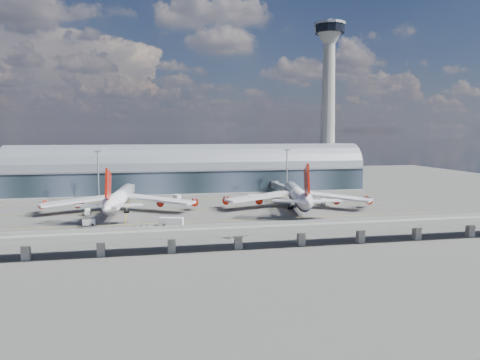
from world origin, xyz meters
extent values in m
plane|color=#474744|center=(0.00, 0.00, 0.00)|extent=(500.00, 500.00, 0.00)
cube|color=gold|center=(0.00, -10.00, 0.01)|extent=(200.00, 0.25, 0.01)
cube|color=gold|center=(0.00, 20.00, 0.01)|extent=(200.00, 0.25, 0.01)
cube|color=gold|center=(0.00, 50.00, 0.01)|extent=(200.00, 0.25, 0.01)
cube|color=gold|center=(-35.00, 30.00, 0.01)|extent=(0.25, 80.00, 0.01)
cube|color=gold|center=(35.00, 30.00, 0.01)|extent=(0.25, 80.00, 0.01)
cube|color=#1B272E|center=(0.00, 78.00, 7.00)|extent=(200.00, 28.00, 14.00)
cylinder|color=gray|center=(0.00, 78.00, 14.00)|extent=(200.00, 28.00, 28.00)
cube|color=gray|center=(0.00, 64.00, 14.00)|extent=(200.00, 1.00, 1.20)
cube|color=gray|center=(0.00, 78.00, 0.60)|extent=(200.00, 30.00, 1.20)
cube|color=gray|center=(85.00, 83.00, 4.00)|extent=(18.00, 18.00, 8.00)
cone|color=gray|center=(85.00, 83.00, 45.00)|extent=(10.00, 10.00, 90.00)
cone|color=gray|center=(85.00, 83.00, 92.00)|extent=(16.00, 16.00, 8.00)
cylinder|color=black|center=(85.00, 83.00, 97.00)|extent=(18.00, 18.00, 5.00)
cylinder|color=gray|center=(85.00, 83.00, 100.00)|extent=(19.00, 19.00, 1.50)
cylinder|color=gray|center=(85.00, 83.00, 101.50)|extent=(2.40, 2.40, 3.00)
cube|color=gray|center=(0.00, -55.00, 5.50)|extent=(220.00, 8.50, 1.20)
cube|color=gray|center=(0.00, -59.00, 6.60)|extent=(220.00, 0.40, 1.20)
cube|color=gray|center=(0.00, -51.00, 6.60)|extent=(220.00, 0.40, 1.20)
cube|color=gray|center=(0.00, -56.50, 6.15)|extent=(220.00, 0.12, 0.12)
cube|color=gray|center=(0.00, -53.50, 6.15)|extent=(220.00, 0.12, 0.12)
cube|color=gray|center=(-60.00, -55.00, 2.50)|extent=(2.20, 2.20, 5.00)
cube|color=gray|center=(-40.00, -55.00, 2.50)|extent=(2.20, 2.20, 5.00)
cube|color=gray|center=(-20.00, -55.00, 2.50)|extent=(2.20, 2.20, 5.00)
cube|color=gray|center=(0.00, -55.00, 2.50)|extent=(2.20, 2.20, 5.00)
cube|color=gray|center=(20.00, -55.00, 2.50)|extent=(2.20, 2.20, 5.00)
cube|color=gray|center=(40.00, -55.00, 2.50)|extent=(2.20, 2.20, 5.00)
cube|color=gray|center=(60.00, -55.00, 2.50)|extent=(2.20, 2.20, 5.00)
cube|color=gray|center=(80.00, -55.00, 2.50)|extent=(2.20, 2.20, 5.00)
cylinder|color=gray|center=(-50.00, 55.00, 12.50)|extent=(0.70, 0.70, 25.00)
cube|color=gray|center=(-50.00, 55.00, 25.20)|extent=(3.00, 0.40, 1.00)
cylinder|color=gray|center=(50.00, 55.00, 12.50)|extent=(0.70, 0.70, 25.00)
cube|color=gray|center=(50.00, 55.00, 25.20)|extent=(3.00, 0.40, 1.00)
cylinder|color=white|center=(-37.91, 20.33, 6.32)|extent=(11.79, 54.43, 6.52)
cone|color=white|center=(-34.96, 50.27, 6.32)|extent=(7.29, 8.75, 6.52)
cone|color=white|center=(-41.06, -11.63, 7.13)|extent=(7.69, 12.81, 6.52)
cube|color=#9D1406|center=(-40.76, -8.59, 15.18)|extent=(1.91, 12.20, 13.49)
cube|color=white|center=(-55.09, 19.98, 5.50)|extent=(33.49, 20.04, 2.64)
cube|color=white|center=(-21.13, 16.63, 5.50)|extent=(31.87, 24.98, 2.64)
cylinder|color=#9D1406|center=(-55.51, 22.07, 3.67)|extent=(3.74, 5.39, 3.26)
cylinder|color=#9D1406|center=(-70.60, 23.56, 3.67)|extent=(3.74, 5.39, 3.26)
cylinder|color=#9D1406|center=(-20.31, 18.60, 3.67)|extent=(3.74, 5.39, 3.26)
cylinder|color=#9D1406|center=(-5.22, 17.11, 3.67)|extent=(3.74, 5.39, 3.26)
cylinder|color=gray|center=(-36.04, 39.30, 1.53)|extent=(0.51, 0.51, 3.06)
cylinder|color=gray|center=(-41.55, 16.60, 1.53)|extent=(0.61, 0.61, 3.06)
cylinder|color=gray|center=(-35.06, 15.96, 1.53)|extent=(0.61, 0.61, 3.06)
cylinder|color=black|center=(-41.55, 16.60, 0.56)|extent=(2.38, 1.74, 1.53)
cylinder|color=black|center=(-35.06, 15.96, 0.56)|extent=(2.38, 1.74, 1.53)
cylinder|color=white|center=(42.05, 13.92, 6.44)|extent=(16.48, 53.00, 6.33)
cone|color=white|center=(47.82, 43.02, 6.44)|extent=(7.91, 9.80, 6.33)
cone|color=white|center=(35.85, -17.32, 7.31)|extent=(8.76, 14.08, 6.33)
cube|color=#9D1406|center=(36.49, -14.11, 15.61)|extent=(3.29, 12.95, 14.45)
cube|color=white|center=(24.86, 15.10, 5.57)|extent=(34.04, 17.87, 2.70)
cube|color=white|center=(58.39, 8.45, 5.57)|extent=(31.03, 27.58, 2.70)
cylinder|color=black|center=(42.05, 13.92, 4.70)|extent=(14.49, 47.51, 5.38)
cylinder|color=#9D1406|center=(24.66, 17.37, 3.60)|extent=(4.49, 6.03, 3.49)
cylinder|color=#9D1406|center=(9.76, 20.32, 3.60)|extent=(4.49, 6.03, 3.49)
cylinder|color=#9D1406|center=(59.43, 10.47, 3.60)|extent=(4.49, 6.03, 3.49)
cylinder|color=#9D1406|center=(74.33, 7.52, 3.60)|extent=(4.49, 6.03, 3.49)
cylinder|color=gray|center=(45.67, 32.17, 1.64)|extent=(0.55, 0.55, 3.27)
cylinder|color=gray|center=(37.77, 10.32, 1.64)|extent=(0.65, 0.65, 3.27)
cylinder|color=gray|center=(44.62, 8.96, 1.64)|extent=(0.65, 0.65, 3.27)
cylinder|color=black|center=(37.77, 10.32, 0.60)|extent=(2.67, 2.07, 1.64)
cylinder|color=black|center=(44.62, 8.96, 0.60)|extent=(2.67, 2.07, 1.64)
cube|color=gray|center=(-34.41, 52.00, 5.20)|extent=(3.00, 24.00, 3.00)
cube|color=gray|center=(-34.41, 40.00, 5.20)|extent=(3.60, 3.60, 3.40)
cylinder|color=gray|center=(-34.41, 64.00, 5.20)|extent=(4.40, 4.40, 4.00)
cylinder|color=gray|center=(-34.41, 40.00, 1.70)|extent=(0.50, 0.50, 3.40)
cylinder|color=black|center=(-34.41, 40.00, 0.35)|extent=(1.40, 0.80, 0.80)
cube|color=gray|center=(45.55, 50.00, 5.20)|extent=(3.00, 28.00, 3.00)
cube|color=gray|center=(45.55, 36.00, 5.20)|extent=(3.60, 3.60, 3.40)
cylinder|color=gray|center=(45.55, 64.00, 5.20)|extent=(4.40, 4.40, 4.00)
cylinder|color=gray|center=(45.55, 36.00, 1.70)|extent=(0.50, 0.50, 3.40)
cylinder|color=black|center=(45.55, 36.00, 0.35)|extent=(1.40, 0.80, 0.80)
cube|color=silver|center=(-51.21, 14.44, 1.38)|extent=(2.35, 6.15, 2.24)
cylinder|color=black|center=(-51.10, 16.37, 0.39)|extent=(2.20, 0.91, 0.78)
cylinder|color=black|center=(-51.33, 12.50, 0.39)|extent=(2.20, 0.91, 0.78)
cube|color=silver|center=(-48.22, -9.32, 1.45)|extent=(4.85, 2.95, 2.35)
cylinder|color=black|center=(-46.81, -9.61, 0.41)|extent=(1.25, 2.38, 0.81)
cylinder|color=black|center=(-49.64, -9.03, 0.41)|extent=(1.25, 2.38, 0.81)
cube|color=silver|center=(-17.75, -16.63, 1.80)|extent=(9.35, 5.06, 2.92)
cylinder|color=black|center=(-15.00, -15.80, 0.51)|extent=(1.78, 2.98, 1.01)
cylinder|color=black|center=(-20.50, -17.46, 0.51)|extent=(1.78, 2.98, 1.01)
cube|color=silver|center=(57.78, 18.18, 1.65)|extent=(2.49, 6.22, 2.68)
cylinder|color=black|center=(57.74, 20.16, 0.46)|extent=(2.59, 0.98, 0.93)
cylinder|color=black|center=(57.82, 16.21, 0.46)|extent=(2.59, 0.98, 0.93)
cube|color=silver|center=(-10.79, 49.01, 1.64)|extent=(4.06, 5.62, 2.66)
cylinder|color=black|center=(-10.20, 50.53, 0.46)|extent=(2.72, 1.79, 0.92)
cylinder|color=black|center=(-11.39, 47.48, 0.46)|extent=(2.72, 1.79, 0.92)
cube|color=silver|center=(28.72, 44.51, 1.40)|extent=(5.64, 3.73, 2.28)
cylinder|color=black|center=(30.30, 45.10, 0.39)|extent=(1.51, 2.33, 0.79)
cylinder|color=black|center=(27.14, 43.92, 0.39)|extent=(1.51, 2.33, 0.79)
cube|color=gray|center=(-30.35, -19.89, 0.25)|extent=(2.70, 2.16, 0.29)
cube|color=#B3B4B8|center=(-30.35, -19.89, 1.03)|extent=(2.29, 1.95, 1.47)
cube|color=gray|center=(-27.90, -20.58, 0.25)|extent=(2.70, 2.16, 0.29)
cube|color=#B3B4B8|center=(-27.90, -20.58, 1.03)|extent=(2.29, 1.95, 1.47)
cube|color=gray|center=(-25.44, -21.28, 0.25)|extent=(2.70, 2.16, 0.29)
cube|color=#B3B4B8|center=(-25.44, -21.28, 1.03)|extent=(2.29, 1.95, 1.47)
cube|color=gray|center=(-0.38, -40.53, 0.24)|extent=(2.63, 2.17, 0.28)
cube|color=#B3B4B8|center=(-0.38, -40.53, 0.99)|extent=(2.24, 1.96, 1.41)
cube|color=gray|center=(1.93, -39.72, 0.24)|extent=(2.63, 2.17, 0.28)
cube|color=#B3B4B8|center=(1.93, -39.72, 0.99)|extent=(2.24, 1.96, 1.41)
cube|color=gray|center=(4.23, -38.90, 0.24)|extent=(2.63, 2.17, 0.28)
cube|color=#B3B4B8|center=(4.23, -38.90, 0.99)|extent=(2.24, 1.96, 1.41)
cube|color=gray|center=(6.54, -38.08, 0.24)|extent=(2.63, 2.17, 0.28)
cube|color=#B3B4B8|center=(6.54, -38.08, 0.99)|extent=(2.24, 1.96, 1.41)
cube|color=gray|center=(8.84, -37.27, 0.24)|extent=(2.63, 2.17, 0.28)
cube|color=#B3B4B8|center=(8.84, -37.27, 0.99)|extent=(2.24, 1.96, 1.41)
cube|color=gray|center=(34.52, -24.60, 0.25)|extent=(2.48, 1.73, 0.30)
cube|color=#B3B4B8|center=(34.52, -24.60, 1.05)|extent=(2.08, 1.61, 1.49)
cube|color=gray|center=(37.11, -24.75, 0.25)|extent=(2.48, 1.73, 0.30)
cube|color=#B3B4B8|center=(37.11, -24.75, 1.05)|extent=(2.08, 1.61, 1.49)
cube|color=gray|center=(39.70, -24.91, 0.25)|extent=(2.48, 1.73, 0.30)
cube|color=#B3B4B8|center=(39.70, -24.91, 1.05)|extent=(2.08, 1.61, 1.49)
camera|label=1|loc=(-27.89, -190.77, 35.56)|focal=35.00mm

